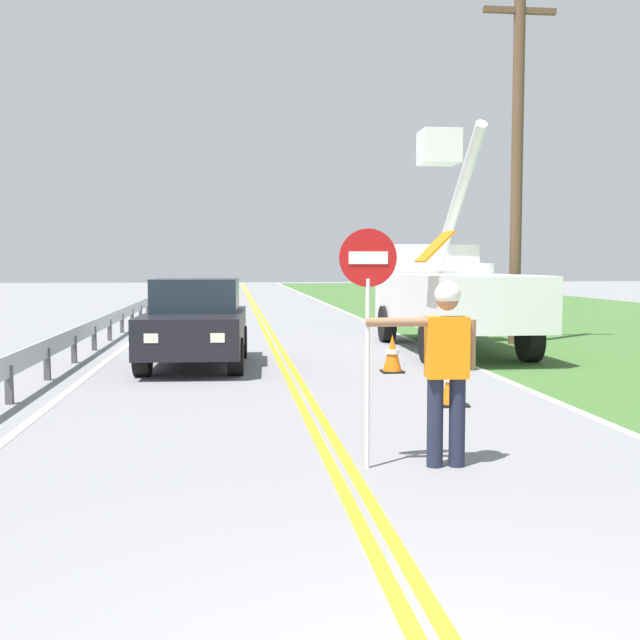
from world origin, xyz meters
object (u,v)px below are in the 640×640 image
Objects in this scene: traffic_cone_mid at (392,354)px; traffic_cone_lead at (453,382)px; utility_bucket_truck at (446,289)px; flagger_worker at (446,361)px; utility_pole_near at (517,160)px; stop_sign_paddle at (368,293)px; oncoming_sedan_nearest at (196,323)px.

traffic_cone_lead is at bearing -87.29° from traffic_cone_mid.
flagger_worker is at bearing -105.72° from utility_bucket_truck.
flagger_worker is 3.42m from traffic_cone_lead.
traffic_cone_lead is (-1.89, -7.09, -1.07)m from utility_bucket_truck.
utility_bucket_truck is at bearing -156.77° from utility_pole_near.
flagger_worker reaches higher than traffic_cone_mid.
traffic_cone_mid is at bearing -131.35° from utility_pole_near.
stop_sign_paddle is at bearing -109.65° from utility_bucket_truck.
utility_pole_near reaches higher than utility_bucket_truck.
oncoming_sedan_nearest is 6.03m from traffic_cone_lead.
utility_bucket_truck is (3.66, 10.26, -0.30)m from stop_sign_paddle.
utility_bucket_truck is at bearing 70.35° from stop_sign_paddle.
stop_sign_paddle reaches higher than flagger_worker.
utility_pole_near is (1.99, 0.85, 3.12)m from utility_bucket_truck.
traffic_cone_lead and traffic_cone_mid have the same top height.
traffic_cone_lead is at bearing 60.66° from stop_sign_paddle.
oncoming_sedan_nearest is (-2.00, 7.83, -0.88)m from stop_sign_paddle.
utility_bucket_truck is at bearing 75.12° from traffic_cone_lead.
traffic_cone_lead is at bearing -104.88° from utility_bucket_truck.
utility_bucket_truck is 9.74× the size of traffic_cone_lead.
utility_pole_near reaches higher than traffic_cone_mid.
utility_pole_near reaches higher than oncoming_sedan_nearest.
traffic_cone_mid is (0.85, 6.55, -0.71)m from flagger_worker.
stop_sign_paddle is 6.86m from traffic_cone_mid.
stop_sign_paddle reaches higher than oncoming_sedan_nearest.
flagger_worker is 1.02m from stop_sign_paddle.
oncoming_sedan_nearest reaches higher than traffic_cone_lead.
oncoming_sedan_nearest is at bearing 129.02° from traffic_cone_lead.
stop_sign_paddle is at bearing 178.14° from flagger_worker.
stop_sign_paddle is 8.13m from oncoming_sedan_nearest.
traffic_cone_lead is at bearing -115.99° from utility_pole_near.
utility_pole_near reaches higher than flagger_worker.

